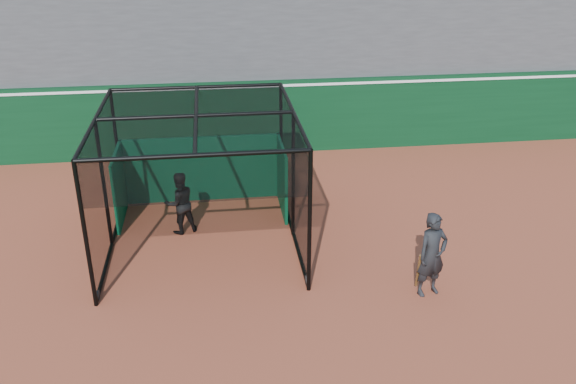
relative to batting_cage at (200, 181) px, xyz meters
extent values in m
plane|color=brown|center=(1.00, -2.42, -1.63)|extent=(120.00, 120.00, 0.00)
cube|color=#093418|center=(1.00, 6.08, -0.38)|extent=(50.00, 0.45, 2.50)
cube|color=white|center=(1.00, 6.08, 0.72)|extent=(50.00, 0.50, 0.08)
cube|color=#4C4C4F|center=(1.00, 9.95, 2.24)|extent=(50.00, 7.85, 7.75)
cube|color=#074F2C|center=(0.00, 2.40, -0.68)|extent=(4.42, 0.10, 1.90)
cylinder|color=black|center=(-2.27, -2.35, -1.52)|extent=(0.08, 0.22, 0.22)
cylinder|color=black|center=(2.27, -2.35, -1.52)|extent=(0.08, 0.22, 0.22)
cylinder|color=black|center=(-2.27, 2.32, -1.52)|extent=(0.08, 0.22, 0.22)
cylinder|color=black|center=(2.27, 2.32, -1.52)|extent=(0.08, 0.22, 0.22)
imported|color=black|center=(-0.56, 0.51, -0.81)|extent=(0.97, 0.87, 1.64)
imported|color=black|center=(4.83, -3.00, -0.68)|extent=(0.80, 0.64, 1.90)
cylinder|color=#593819|center=(4.58, -2.95, -1.08)|extent=(0.15, 0.37, 0.96)
camera|label=1|loc=(0.38, -13.64, 5.92)|focal=38.00mm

